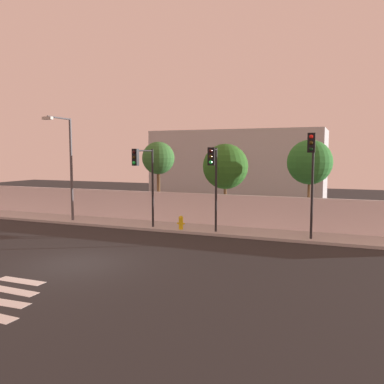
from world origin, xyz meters
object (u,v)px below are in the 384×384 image
roadside_tree_leftmost (158,159)px  roadside_tree_midleft (225,167)px  traffic_light_left (312,164)px  traffic_light_right (213,171)px  fire_hydrant (181,222)px  street_lamp_curbside (68,159)px  traffic_light_center (143,170)px  roadside_tree_midright (310,162)px

roadside_tree_leftmost → roadside_tree_midleft: size_ratio=1.03×
traffic_light_left → traffic_light_right: bearing=-178.7°
traffic_light_left → fire_hydrant: traffic_light_left is taller
fire_hydrant → roadside_tree_midleft: bearing=61.6°
roadside_tree_midleft → traffic_light_right: bearing=-83.1°
traffic_light_right → street_lamp_curbside: 9.58m
traffic_light_right → fire_hydrant: size_ratio=5.93×
traffic_light_center → street_lamp_curbside: bearing=173.3°
traffic_light_right → fire_hydrant: bearing=167.0°
street_lamp_curbside → roadside_tree_midleft: 9.62m
traffic_light_left → roadside_tree_leftmost: size_ratio=1.00×
traffic_light_center → fire_hydrant: bearing=19.2°
fire_hydrant → street_lamp_curbside: bearing=-179.8°
traffic_light_left → roadside_tree_leftmost: (-9.71, 3.34, 0.16)m
traffic_light_left → street_lamp_curbside: street_lamp_curbside is taller
traffic_light_left → fire_hydrant: size_ratio=6.77×
fire_hydrant → roadside_tree_midright: 7.81m
traffic_light_right → roadside_tree_midright: (4.42, 3.45, 0.41)m
roadside_tree_leftmost → roadside_tree_midright: bearing=0.0°
fire_hydrant → roadside_tree_leftmost: 5.36m
traffic_light_center → fire_hydrant: traffic_light_center is taller
traffic_light_left → roadside_tree_midright: (-0.42, 3.34, -0.01)m
street_lamp_curbside → roadside_tree_midright: street_lamp_curbside is taller
street_lamp_curbside → fire_hydrant: (7.52, 0.02, -3.40)m
roadside_tree_midleft → traffic_light_left: bearing=-32.4°
fire_hydrant → roadside_tree_midright: bearing=24.8°
traffic_light_right → roadside_tree_leftmost: 6.00m
traffic_light_center → roadside_tree_midleft: roadside_tree_midleft is taller
traffic_light_center → traffic_light_right: traffic_light_right is taller
roadside_tree_midleft → roadside_tree_leftmost: bearing=180.0°
traffic_light_left → roadside_tree_midright: size_ratio=1.00×
traffic_light_center → fire_hydrant: size_ratio=5.86×
roadside_tree_midleft → roadside_tree_midright: 4.85m
street_lamp_curbside → roadside_tree_leftmost: bearing=32.7°
street_lamp_curbside → roadside_tree_leftmost: size_ratio=1.24×
traffic_light_left → street_lamp_curbside: (-14.39, 0.34, 0.12)m
traffic_light_left → traffic_light_right: 4.86m
traffic_light_right → roadside_tree_midright: bearing=37.9°
traffic_light_left → roadside_tree_midright: bearing=97.1°
roadside_tree_midright → roadside_tree_midleft: bearing=-180.0°
roadside_tree_leftmost → roadside_tree_midleft: bearing=-0.0°
traffic_light_left → traffic_light_center: size_ratio=1.15×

